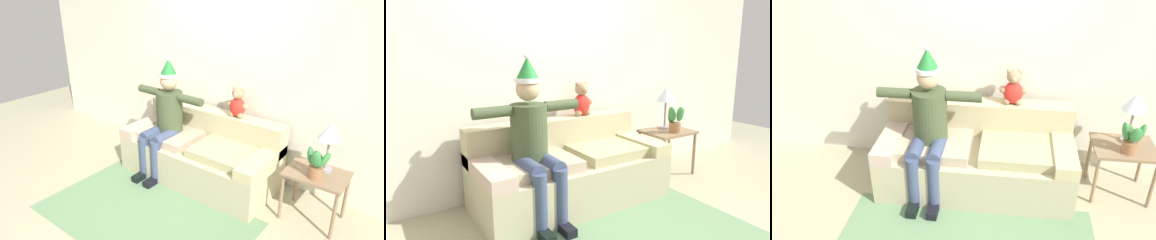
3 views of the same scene
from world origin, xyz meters
The scene contains 9 objects.
ground_plane centered at (0.00, 0.00, 0.00)m, with size 10.00×10.00×0.00m, color tan.
back_wall centered at (0.00, 1.55, 1.35)m, with size 7.00×0.10×2.70m, color silver.
couch centered at (0.00, 1.02, 0.33)m, with size 1.95×0.89×0.83m.
person_seated centered at (-0.46, 0.86, 0.78)m, with size 1.02×0.77×1.54m.
teddy_bear centered at (0.34, 1.30, 1.00)m, with size 0.29×0.17×0.38m.
side_table centered at (1.46, 1.04, 0.48)m, with size 0.60×0.48×0.56m.
table_lamp centered at (1.50, 1.14, 0.98)m, with size 0.24×0.24×0.53m.
potted_plant centered at (1.46, 0.93, 0.72)m, with size 0.25×0.23×0.33m.
area_rug centered at (0.00, -0.02, 0.00)m, with size 2.29×1.39×0.01m, color #658A60.
Camera 1 is at (2.29, -2.15, 2.39)m, focal length 32.01 mm.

